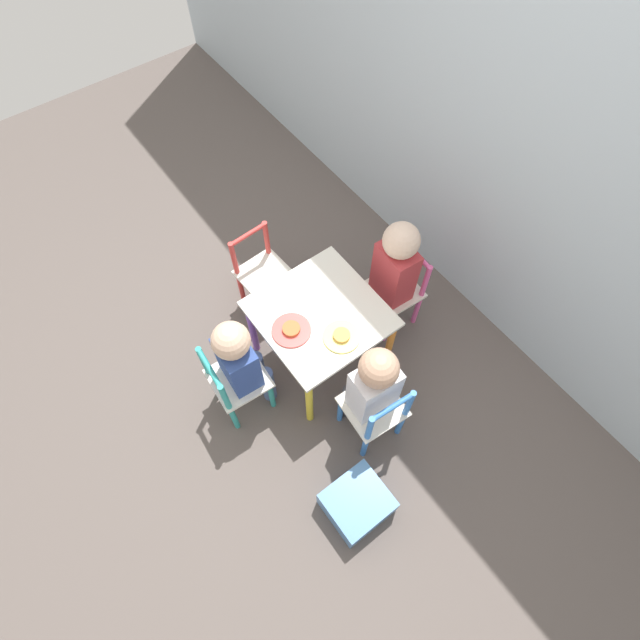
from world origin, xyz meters
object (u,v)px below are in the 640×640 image
object	(u,v)px
child_back	(393,270)
chair_teal	(235,382)
chair_pink	(396,290)
chair_red	(263,274)
kids_table	(320,320)
chair_blue	(375,412)
storage_bin	(357,503)
child_right	(372,385)
plate_right	(342,336)
plate_front	(291,330)
child_front	(241,359)

from	to	relation	value
child_back	chair_teal	bearing A→B (deg)	-90.23
chair_pink	chair_red	world-z (taller)	same
chair_red	kids_table	bearing A→B (deg)	-90.00
kids_table	chair_blue	distance (m)	0.51
storage_bin	child_right	bearing A→B (deg)	135.78
chair_teal	storage_bin	bearing A→B (deg)	-164.99
child_right	storage_bin	xyz separation A→B (m)	(0.31, -0.30, -0.37)
chair_pink	storage_bin	xyz separation A→B (m)	(0.71, -0.82, -0.18)
kids_table	chair_teal	distance (m)	0.51
plate_right	child_back	bearing A→B (deg)	107.98
child_back	plate_front	world-z (taller)	child_back
chair_blue	child_front	xyz separation A→B (m)	(-0.51, -0.39, 0.18)
chair_blue	child_right	bearing A→B (deg)	-90.00
chair_pink	child_back	world-z (taller)	child_back
plate_front	plate_right	bearing A→B (deg)	45.00
plate_right	storage_bin	xyz separation A→B (m)	(0.57, -0.33, -0.40)
chair_teal	chair_red	size ratio (longest dim) A/B	1.00
storage_bin	plate_right	bearing A→B (deg)	149.55
chair_red	storage_bin	xyz separation A→B (m)	(1.22, -0.31, -0.18)
kids_table	plate_right	bearing A→B (deg)	0.00
chair_teal	chair_pink	distance (m)	0.97
chair_teal	child_right	world-z (taller)	child_right
chair_pink	child_right	bearing A→B (deg)	-49.29
child_right	plate_right	bearing A→B (deg)	-92.88
chair_teal	child_front	xyz separation A→B (m)	(0.00, 0.06, 0.18)
chair_teal	storage_bin	size ratio (longest dim) A/B	1.90
chair_red	child_right	bearing A→B (deg)	-93.72
chair_blue	chair_pink	size ratio (longest dim) A/B	1.00
chair_pink	plate_front	distance (m)	0.69
chair_red	plate_right	xyz separation A→B (m)	(0.65, 0.03, 0.22)
chair_blue	plate_front	size ratio (longest dim) A/B	2.84
chair_teal	storage_bin	distance (m)	0.80
child_front	plate_right	distance (m)	0.47
chair_red	child_right	distance (m)	0.93
plate_right	chair_red	bearing A→B (deg)	-177.48
child_right	storage_bin	size ratio (longest dim) A/B	2.70
storage_bin	chair_teal	bearing A→B (deg)	-168.87
chair_pink	plate_right	size ratio (longest dim) A/B	3.01
plate_right	plate_front	distance (m)	0.23
chair_blue	child_right	xyz separation A→B (m)	(-0.06, 0.00, 0.19)
plate_right	plate_front	world-z (taller)	same
plate_front	child_front	bearing A→B (deg)	-96.30
kids_table	child_front	bearing A→B (deg)	-93.87
kids_table	child_front	size ratio (longest dim) A/B	0.79
chair_blue	chair_pink	distance (m)	0.70
kids_table	plate_front	xyz separation A→B (m)	(-0.00, -0.16, 0.08)
chair_pink	plate_front	bearing A→B (deg)	-89.13
chair_teal	chair_red	xyz separation A→B (m)	(-0.45, 0.46, 0.00)
chair_pink	storage_bin	world-z (taller)	chair_pink
kids_table	chair_teal	world-z (taller)	chair_teal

